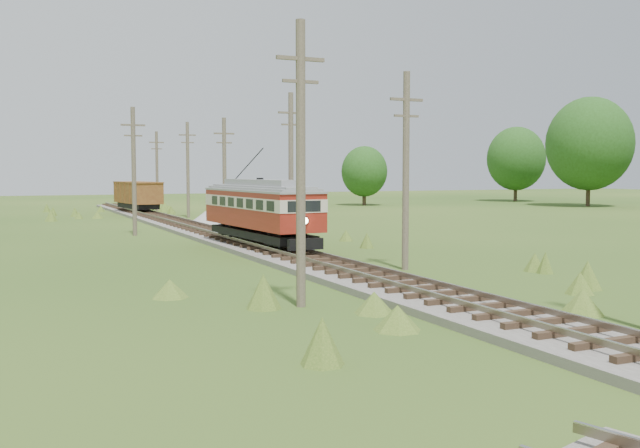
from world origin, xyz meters
name	(u,v)px	position (x,y,z in m)	size (l,w,h in m)	color
railbed_main	(226,238)	(0.00, 34.00, 0.19)	(3.60, 96.00, 0.57)	#605B54
streetcar	(260,207)	(0.00, 27.57, 2.39)	(3.13, 11.06, 5.01)	black
gondola	(138,194)	(0.00, 63.96, 2.04)	(3.64, 8.50, 2.74)	black
gravel_pile	(211,217)	(2.83, 47.18, 0.62)	(3.67, 3.89, 1.33)	gray
utility_pole_r_2	(406,169)	(3.30, 18.00, 4.42)	(1.60, 0.30, 8.60)	brown
utility_pole_r_3	(291,166)	(3.20, 31.00, 4.63)	(1.60, 0.30, 9.00)	brown
utility_pole_r_4	(224,171)	(3.00, 44.00, 4.32)	(1.60, 0.30, 8.40)	brown
utility_pole_r_5	(188,169)	(3.40, 57.00, 4.58)	(1.60, 0.30, 8.90)	brown
utility_pole_r_6	(157,170)	(3.20, 70.00, 4.47)	(1.60, 0.30, 8.70)	brown
utility_pole_l_a	(301,161)	(-4.20, 12.00, 4.63)	(1.60, 0.30, 9.00)	brown
utility_pole_l_b	(134,170)	(-4.50, 40.00, 4.42)	(1.60, 0.30, 8.60)	brown
tree_right_4	(589,144)	(54.00, 58.00, 7.75)	(10.50, 10.50, 13.53)	#38281C
tree_right_5	(516,159)	(56.00, 74.00, 6.19)	(8.40, 8.40, 10.82)	#38281C
tree_mid_b	(364,171)	(30.00, 72.00, 4.33)	(5.88, 5.88, 7.57)	#38281C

